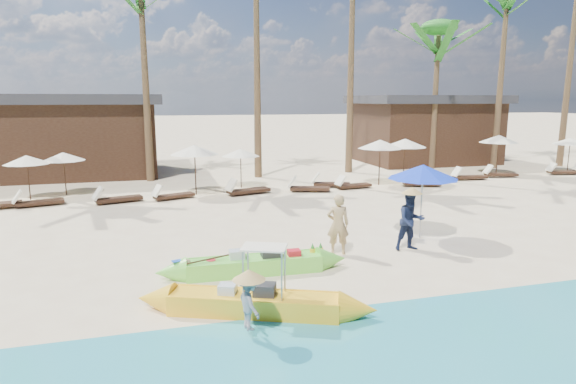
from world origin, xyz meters
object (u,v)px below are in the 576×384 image
object	(u,v)px
green_canoe	(254,264)
blue_umbrella	(423,172)
tourist	(338,224)
yellow_canoe	(254,303)

from	to	relation	value
green_canoe	blue_umbrella	xyz separation A→B (m)	(5.35, 1.65, 1.76)
green_canoe	tourist	distance (m)	2.62
green_canoe	blue_umbrella	bearing A→B (deg)	19.02
yellow_canoe	blue_umbrella	bearing A→B (deg)	55.71
yellow_canoe	tourist	bearing A→B (deg)	68.68
tourist	yellow_canoe	bearing A→B (deg)	60.63
yellow_canoe	blue_umbrella	size ratio (longest dim) A/B	2.26
green_canoe	yellow_canoe	size ratio (longest dim) A/B	1.03
tourist	blue_umbrella	bearing A→B (deg)	-150.12
yellow_canoe	blue_umbrella	xyz separation A→B (m)	(5.79, 3.81, 1.75)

